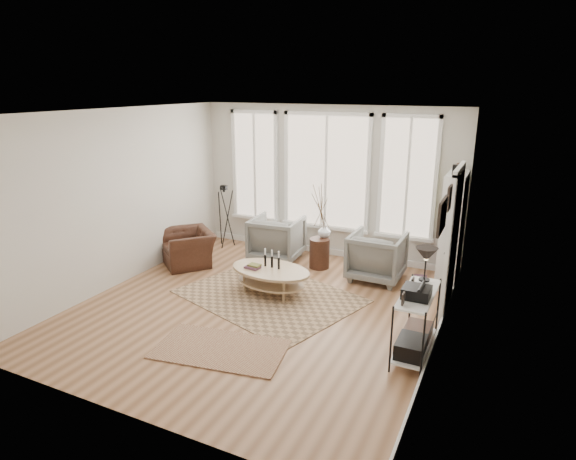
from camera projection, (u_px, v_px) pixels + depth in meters
The scene contains 17 objects.
room at pixel (260, 217), 6.90m from camera, with size 5.50×5.54×2.90m.
bay_window at pixel (326, 174), 9.18m from camera, with size 4.14×0.12×2.24m.
door at pixel (453, 239), 6.91m from camera, with size 0.09×1.06×2.22m.
bookcase at pixel (452, 229), 7.94m from camera, with size 0.31×0.85×2.06m.
low_shelf at pixel (417, 317), 5.92m from camera, with size 0.38×1.08×1.30m.
wall_art at pixel (444, 211), 5.46m from camera, with size 0.04×0.88×0.44m.
rug_main at pixel (269, 296), 7.69m from camera, with size 2.65×1.99×0.01m, color brown.
rug_runner at pixel (220, 349), 6.15m from camera, with size 1.65×0.92×0.01m, color brown.
coffee_table at pixel (270, 274), 7.72m from camera, with size 1.42×0.98×0.62m.
armchair_left at pixel (277, 238), 9.21m from camera, with size 0.91×0.93×0.85m, color slate.
armchair_right at pixel (377, 256), 8.28m from camera, with size 0.89×0.91×0.83m, color slate.
side_table at pixel (320, 229), 8.70m from camera, with size 0.37×0.37×1.56m.
vase at pixel (324, 231), 8.82m from camera, with size 0.23×0.23×0.24m, color silver.
accent_chair at pixel (188, 248), 9.01m from camera, with size 0.98×0.86×0.64m, color #3C2016.
tripod_camera at pixel (225, 218), 9.94m from camera, with size 0.45×0.45×1.29m.
book_stack_near at pixel (420, 282), 8.04m from camera, with size 0.21×0.27×0.17m, color maroon.
book_stack_far at pixel (418, 287), 7.86m from camera, with size 0.18×0.23×0.15m, color maroon.
Camera 1 is at (3.24, -5.81, 3.26)m, focal length 30.00 mm.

